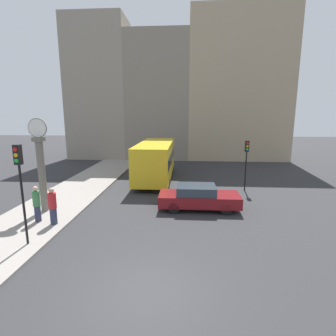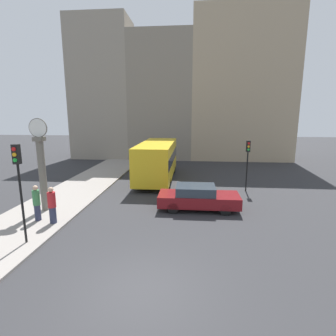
{
  "view_description": "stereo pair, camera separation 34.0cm",
  "coord_description": "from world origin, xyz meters",
  "px_view_note": "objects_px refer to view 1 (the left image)",
  "views": [
    {
      "loc": [
        1.17,
        -6.87,
        5.2
      ],
      "look_at": [
        0.1,
        8.57,
        2.07
      ],
      "focal_mm": 28.0,
      "sensor_mm": 36.0,
      "label": 1
    },
    {
      "loc": [
        1.51,
        -6.84,
        5.2
      ],
      "look_at": [
        0.1,
        8.57,
        2.07
      ],
      "focal_mm": 28.0,
      "sensor_mm": 36.0,
      "label": 2
    }
  ],
  "objects_px": {
    "pedestrian_green_hoodie": "(37,204)",
    "street_clock": "(41,168)",
    "sedan_car": "(198,197)",
    "pedestrian_red_top": "(53,206)",
    "traffic_light_far": "(247,155)",
    "bus_distant": "(156,159)",
    "traffic_light_near": "(20,175)"
  },
  "relations": [
    {
      "from": "bus_distant",
      "to": "traffic_light_far",
      "type": "bearing_deg",
      "value": -23.11
    },
    {
      "from": "traffic_light_near",
      "to": "traffic_light_far",
      "type": "distance_m",
      "value": 13.63
    },
    {
      "from": "sedan_car",
      "to": "pedestrian_red_top",
      "type": "bearing_deg",
      "value": -157.91
    },
    {
      "from": "bus_distant",
      "to": "street_clock",
      "type": "bearing_deg",
      "value": -123.32
    },
    {
      "from": "traffic_light_far",
      "to": "pedestrian_red_top",
      "type": "relative_size",
      "value": 1.97
    },
    {
      "from": "pedestrian_red_top",
      "to": "traffic_light_far",
      "type": "bearing_deg",
      "value": 32.98
    },
    {
      "from": "pedestrian_red_top",
      "to": "pedestrian_green_hoodie",
      "type": "bearing_deg",
      "value": 164.71
    },
    {
      "from": "sedan_car",
      "to": "pedestrian_red_top",
      "type": "xyz_separation_m",
      "value": [
        -6.97,
        -2.83,
        0.31
      ]
    },
    {
      "from": "traffic_light_near",
      "to": "street_clock",
      "type": "bearing_deg",
      "value": 109.15
    },
    {
      "from": "bus_distant",
      "to": "traffic_light_far",
      "type": "height_order",
      "value": "traffic_light_far"
    },
    {
      "from": "pedestrian_green_hoodie",
      "to": "pedestrian_red_top",
      "type": "bearing_deg",
      "value": -15.29
    },
    {
      "from": "traffic_light_far",
      "to": "street_clock",
      "type": "height_order",
      "value": "street_clock"
    },
    {
      "from": "sedan_car",
      "to": "traffic_light_near",
      "type": "height_order",
      "value": "traffic_light_near"
    },
    {
      "from": "pedestrian_green_hoodie",
      "to": "traffic_light_near",
      "type": "bearing_deg",
      "value": -69.52
    },
    {
      "from": "street_clock",
      "to": "pedestrian_green_hoodie",
      "type": "distance_m",
      "value": 2.12
    },
    {
      "from": "traffic_light_near",
      "to": "street_clock",
      "type": "relative_size",
      "value": 0.81
    },
    {
      "from": "bus_distant",
      "to": "traffic_light_near",
      "type": "xyz_separation_m",
      "value": [
        -3.88,
        -11.53,
        1.24
      ]
    },
    {
      "from": "pedestrian_green_hoodie",
      "to": "street_clock",
      "type": "bearing_deg",
      "value": 107.05
    },
    {
      "from": "sedan_car",
      "to": "traffic_light_near",
      "type": "relative_size",
      "value": 1.12
    },
    {
      "from": "bus_distant",
      "to": "traffic_light_near",
      "type": "height_order",
      "value": "traffic_light_near"
    },
    {
      "from": "bus_distant",
      "to": "pedestrian_red_top",
      "type": "bearing_deg",
      "value": -111.67
    },
    {
      "from": "bus_distant",
      "to": "sedan_car",
      "type": "bearing_deg",
      "value": -64.72
    },
    {
      "from": "pedestrian_red_top",
      "to": "bus_distant",
      "type": "bearing_deg",
      "value": 68.33
    },
    {
      "from": "sedan_car",
      "to": "bus_distant",
      "type": "bearing_deg",
      "value": 115.28
    },
    {
      "from": "sedan_car",
      "to": "pedestrian_red_top",
      "type": "distance_m",
      "value": 7.53
    },
    {
      "from": "bus_distant",
      "to": "pedestrian_green_hoodie",
      "type": "height_order",
      "value": "bus_distant"
    },
    {
      "from": "pedestrian_green_hoodie",
      "to": "sedan_car",
      "type": "bearing_deg",
      "value": 18.07
    },
    {
      "from": "sedan_car",
      "to": "traffic_light_near",
      "type": "bearing_deg",
      "value": -145.72
    },
    {
      "from": "traffic_light_near",
      "to": "traffic_light_far",
      "type": "relative_size",
      "value": 1.14
    },
    {
      "from": "sedan_car",
      "to": "traffic_light_near",
      "type": "distance_m",
      "value": 8.84
    },
    {
      "from": "traffic_light_far",
      "to": "street_clock",
      "type": "xyz_separation_m",
      "value": [
        -11.75,
        -5.04,
        -0.05
      ]
    },
    {
      "from": "traffic_light_far",
      "to": "street_clock",
      "type": "relative_size",
      "value": 0.71
    }
  ]
}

